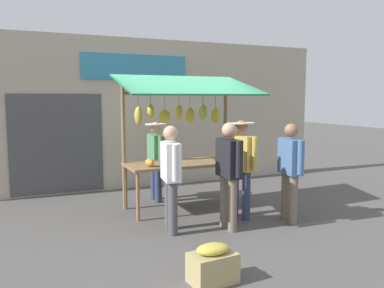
{
  "coord_description": "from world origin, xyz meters",
  "views": [
    {
      "loc": [
        2.92,
        6.74,
        2.07
      ],
      "look_at": [
        0.0,
        0.3,
        1.25
      ],
      "focal_mm": 37.42,
      "sensor_mm": 36.0,
      "label": 1
    }
  ],
  "objects_px": {
    "vendor_with_sunhat": "(156,155)",
    "shopper_in_striped_shirt": "(241,160)",
    "shopper_in_grey_tee": "(290,165)",
    "market_stall": "(185,125)",
    "shopper_with_shopping_bag": "(171,171)",
    "shopper_with_ponytail": "(229,168)",
    "produce_crate_near": "(213,265)"
  },
  "relations": [
    {
      "from": "market_stall",
      "to": "shopper_with_shopping_bag",
      "type": "xyz_separation_m",
      "value": [
        0.75,
        1.2,
        -0.61
      ]
    },
    {
      "from": "shopper_in_striped_shirt",
      "to": "shopper_with_shopping_bag",
      "type": "height_order",
      "value": "shopper_in_striped_shirt"
    },
    {
      "from": "shopper_in_striped_shirt",
      "to": "shopper_with_shopping_bag",
      "type": "relative_size",
      "value": 1.02
    },
    {
      "from": "market_stall",
      "to": "shopper_in_grey_tee",
      "type": "height_order",
      "value": "market_stall"
    },
    {
      "from": "market_stall",
      "to": "shopper_in_striped_shirt",
      "type": "distance_m",
      "value": 1.3
    },
    {
      "from": "shopper_in_grey_tee",
      "to": "market_stall",
      "type": "bearing_deg",
      "value": 48.3
    },
    {
      "from": "shopper_with_ponytail",
      "to": "shopper_in_grey_tee",
      "type": "xyz_separation_m",
      "value": [
        -1.11,
        0.09,
        -0.03
      ]
    },
    {
      "from": "shopper_in_grey_tee",
      "to": "produce_crate_near",
      "type": "height_order",
      "value": "shopper_in_grey_tee"
    },
    {
      "from": "market_stall",
      "to": "vendor_with_sunhat",
      "type": "distance_m",
      "value": 1.0
    },
    {
      "from": "market_stall",
      "to": "shopper_with_shopping_bag",
      "type": "distance_m",
      "value": 1.55
    },
    {
      "from": "shopper_in_striped_shirt",
      "to": "produce_crate_near",
      "type": "bearing_deg",
      "value": 127.81
    },
    {
      "from": "shopper_with_ponytail",
      "to": "shopper_in_grey_tee",
      "type": "relative_size",
      "value": 1.02
    },
    {
      "from": "shopper_with_ponytail",
      "to": "shopper_in_striped_shirt",
      "type": "relative_size",
      "value": 1.0
    },
    {
      "from": "shopper_in_grey_tee",
      "to": "shopper_in_striped_shirt",
      "type": "bearing_deg",
      "value": 60.09
    },
    {
      "from": "shopper_in_striped_shirt",
      "to": "shopper_with_ponytail",
      "type": "bearing_deg",
      "value": 117.73
    },
    {
      "from": "vendor_with_sunhat",
      "to": "shopper_in_striped_shirt",
      "type": "bearing_deg",
      "value": 29.51
    },
    {
      "from": "market_stall",
      "to": "produce_crate_near",
      "type": "xyz_separation_m",
      "value": [
        0.94,
        2.98,
        -1.36
      ]
    },
    {
      "from": "vendor_with_sunhat",
      "to": "shopper_in_striped_shirt",
      "type": "xyz_separation_m",
      "value": [
        -0.94,
        1.7,
        0.07
      ]
    },
    {
      "from": "market_stall",
      "to": "shopper_in_grey_tee",
      "type": "relative_size",
      "value": 1.51
    },
    {
      "from": "shopper_in_striped_shirt",
      "to": "shopper_with_shopping_bag",
      "type": "bearing_deg",
      "value": 84.28
    },
    {
      "from": "shopper_in_grey_tee",
      "to": "shopper_with_shopping_bag",
      "type": "bearing_deg",
      "value": 89.89
    },
    {
      "from": "market_stall",
      "to": "produce_crate_near",
      "type": "distance_m",
      "value": 3.41
    },
    {
      "from": "vendor_with_sunhat",
      "to": "shopper_with_ponytail",
      "type": "relative_size",
      "value": 0.94
    },
    {
      "from": "vendor_with_sunhat",
      "to": "shopper_with_shopping_bag",
      "type": "xyz_separation_m",
      "value": [
        0.42,
        1.9,
        0.02
      ]
    },
    {
      "from": "shopper_with_ponytail",
      "to": "shopper_in_striped_shirt",
      "type": "height_order",
      "value": "shopper_in_striped_shirt"
    },
    {
      "from": "shopper_in_grey_tee",
      "to": "produce_crate_near",
      "type": "xyz_separation_m",
      "value": [
        2.19,
        1.46,
        -0.75
      ]
    },
    {
      "from": "shopper_with_shopping_bag",
      "to": "produce_crate_near",
      "type": "bearing_deg",
      "value": -177.47
    },
    {
      "from": "vendor_with_sunhat",
      "to": "shopper_with_shopping_bag",
      "type": "distance_m",
      "value": 1.94
    },
    {
      "from": "shopper_in_striped_shirt",
      "to": "produce_crate_near",
      "type": "relative_size",
      "value": 3.12
    },
    {
      "from": "shopper_in_grey_tee",
      "to": "shopper_with_shopping_bag",
      "type": "height_order",
      "value": "shopper_with_shopping_bag"
    },
    {
      "from": "vendor_with_sunhat",
      "to": "shopper_with_shopping_bag",
      "type": "bearing_deg",
      "value": -11.93
    },
    {
      "from": "shopper_with_shopping_bag",
      "to": "produce_crate_near",
      "type": "relative_size",
      "value": 3.05
    }
  ]
}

